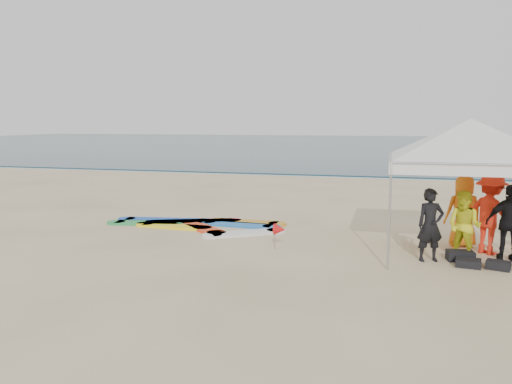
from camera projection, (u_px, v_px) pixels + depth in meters
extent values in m
plane|color=beige|center=(243.00, 264.00, 10.72)|extent=(120.00, 120.00, 0.00)
cube|color=#0C2633|center=(370.00, 144.00, 68.03)|extent=(160.00, 84.00, 0.08)
cube|color=silver|center=(336.00, 176.00, 28.11)|extent=(160.00, 1.20, 0.01)
imported|color=black|center=(430.00, 225.00, 10.86)|extent=(0.68, 0.56, 1.61)
imported|color=yellow|center=(464.00, 226.00, 10.91)|extent=(0.95, 0.90, 1.55)
imported|color=red|center=(490.00, 214.00, 11.46)|extent=(1.35, 1.35, 1.88)
imported|color=black|center=(510.00, 223.00, 10.90)|extent=(0.99, 0.42, 1.69)
imported|color=orange|center=(463.00, 211.00, 12.09)|extent=(0.97, 0.75, 1.76)
cylinder|color=#A5A5A8|center=(390.00, 194.00, 13.35)|extent=(0.05, 0.05, 2.22)
cylinder|color=#A5A5A8|center=(389.00, 217.00, 10.17)|extent=(0.05, 0.05, 2.22)
cube|color=white|center=(481.00, 171.00, 9.60)|extent=(3.43, 0.02, 0.24)
cube|color=white|center=(459.00, 159.00, 12.78)|extent=(3.43, 0.02, 0.24)
cube|color=white|center=(391.00, 162.00, 11.62)|extent=(0.02, 3.43, 0.24)
pyramid|color=white|center=(471.00, 118.00, 11.05)|extent=(4.71, 4.71, 0.89)
cylinder|color=#A5A5A8|center=(275.00, 237.00, 11.91)|extent=(0.02, 0.02, 0.60)
cone|color=red|center=(280.00, 229.00, 11.85)|extent=(0.28, 0.28, 0.28)
cube|color=black|center=(460.00, 256.00, 10.97)|extent=(0.60, 0.43, 0.22)
cube|color=black|center=(498.00, 265.00, 10.32)|extent=(0.53, 0.42, 0.18)
cube|color=black|center=(468.00, 263.00, 10.52)|extent=(0.55, 0.47, 0.16)
cube|color=blue|center=(238.00, 225.00, 14.65)|extent=(2.06, 0.66, 0.07)
cube|color=yellow|center=(173.00, 226.00, 14.43)|extent=(1.85, 0.62, 0.07)
cube|color=#DD1A42|center=(194.00, 222.00, 15.12)|extent=(2.40, 1.38, 0.07)
cube|color=blue|center=(165.00, 220.00, 15.34)|extent=(2.48, 0.90, 0.07)
cube|color=#F13E14|center=(201.00, 227.00, 14.28)|extent=(1.69, 1.60, 0.07)
cube|color=orange|center=(247.00, 222.00, 15.02)|extent=(1.87, 0.57, 0.07)
cube|color=green|center=(147.00, 223.00, 14.92)|extent=(1.93, 0.89, 0.07)
cube|color=silver|center=(245.00, 233.00, 13.54)|extent=(1.82, 1.47, 0.07)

